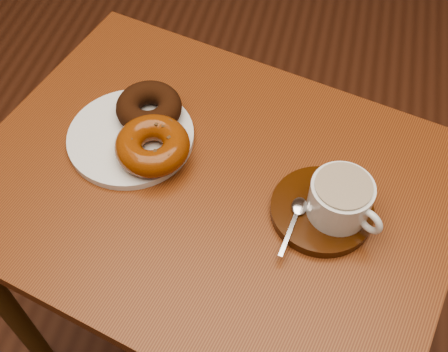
% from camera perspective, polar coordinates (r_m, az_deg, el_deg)
% --- Properties ---
extents(cafe_table, '(0.83, 0.70, 0.68)m').
position_cam_1_polar(cafe_table, '(0.94, -1.19, -4.41)').
color(cafe_table, brown).
rests_on(cafe_table, ground).
extents(donut_plate, '(0.23, 0.23, 0.01)m').
position_cam_1_polar(donut_plate, '(0.91, -9.44, 3.94)').
color(donut_plate, silver).
rests_on(donut_plate, cafe_table).
extents(donut_cinnamon, '(0.15, 0.15, 0.04)m').
position_cam_1_polar(donut_cinnamon, '(0.91, -7.64, 6.93)').
color(donut_cinnamon, black).
rests_on(donut_cinnamon, donut_plate).
extents(donut_caramel, '(0.15, 0.15, 0.04)m').
position_cam_1_polar(donut_caramel, '(0.85, -7.28, 3.10)').
color(donut_caramel, '#7D380D').
rests_on(donut_caramel, donut_plate).
extents(saucer, '(0.17, 0.17, 0.02)m').
position_cam_1_polar(saucer, '(0.82, 9.88, -3.45)').
color(saucer, '#341707').
rests_on(saucer, cafe_table).
extents(coffee_cup, '(0.11, 0.09, 0.06)m').
position_cam_1_polar(coffee_cup, '(0.79, 11.82, -2.30)').
color(coffee_cup, silver).
rests_on(coffee_cup, saucer).
extents(teaspoon, '(0.03, 0.10, 0.01)m').
position_cam_1_polar(teaspoon, '(0.80, 7.45, -3.60)').
color(teaspoon, silver).
rests_on(teaspoon, saucer).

